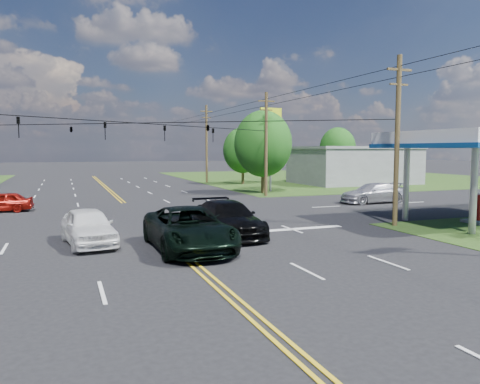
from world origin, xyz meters
name	(u,v)px	position (x,y,z in m)	size (l,w,h in m)	color
ground	(139,216)	(0.00, 12.00, 0.00)	(280.00, 280.00, 0.00)	black
grass_ne	(336,177)	(35.00, 44.00, 0.00)	(46.00, 48.00, 0.03)	#223D13
stop_bar	(258,232)	(5.00, 4.00, 0.00)	(10.00, 0.50, 0.02)	silver
retail_ne	(353,166)	(30.00, 32.00, 2.20)	(14.00, 10.00, 4.40)	slate
pole_se	(397,139)	(13.00, 3.00, 4.92)	(1.60, 0.28, 9.50)	#44361C
pole_ne	(266,143)	(13.00, 21.00, 4.92)	(1.60, 0.28, 9.50)	#44361C
pole_right_far	(207,143)	(13.00, 40.00, 5.17)	(1.60, 0.28, 10.00)	#44361C
span_wire_signals	(137,123)	(0.00, 12.00, 6.00)	(26.00, 18.00, 1.13)	black
power_lines	(141,77)	(0.00, 10.00, 8.60)	(26.04, 100.00, 0.64)	black
tree_right_a	(263,144)	(14.00, 24.00, 4.87)	(5.70, 5.70, 8.18)	#44361C
tree_right_b	(243,150)	(16.50, 36.00, 4.22)	(4.94, 4.94, 7.09)	#44361C
tree_far_r	(338,148)	(34.00, 42.00, 4.54)	(5.32, 5.32, 7.63)	#44361C
pickup_dkgreen	(189,229)	(0.50, 0.99, 0.92)	(3.04, 6.60, 1.83)	black
suv_black	(228,219)	(3.17, 3.50, 0.86)	(2.42, 5.96, 1.73)	black
pickup_white	(88,227)	(-3.50, 3.66, 0.84)	(1.98, 4.92, 1.68)	white
sedan_red	(1,202)	(-8.56, 17.50, 0.69)	(1.63, 4.06, 1.38)	maroon
sedan_far	(373,193)	(18.92, 13.00, 0.81)	(2.27, 5.57, 1.62)	silver
polesign_ne	(271,126)	(15.34, 25.15, 6.70)	(2.35, 0.38, 8.52)	#A5A5AA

